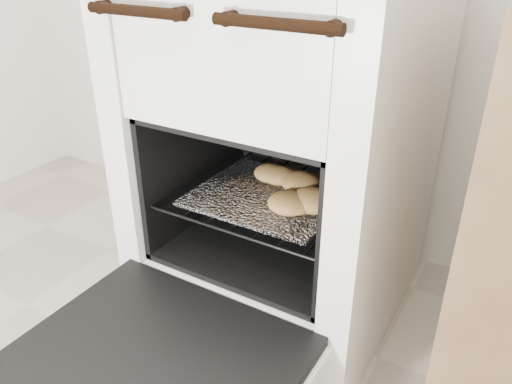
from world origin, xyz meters
TOP-DOWN VIEW (x-y plane):
  - stove at (-0.01, 1.13)m, footprint 0.66×0.73m
  - oven_door at (-0.01, 0.58)m, footprint 0.59×0.46m
  - oven_rack at (-0.01, 1.06)m, footprint 0.48×0.46m
  - foil_sheet at (-0.01, 1.04)m, footprint 0.37×0.33m
  - baked_rolls at (0.06, 1.05)m, footprint 0.30×0.27m

SIDE VIEW (x-z plane):
  - oven_door at x=-0.01m, z-range 0.20..0.24m
  - oven_rack at x=-0.01m, z-range 0.39..0.40m
  - foil_sheet at x=-0.01m, z-range 0.40..0.40m
  - baked_rolls at x=0.06m, z-range 0.40..0.45m
  - stove at x=-0.01m, z-range -0.01..1.00m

